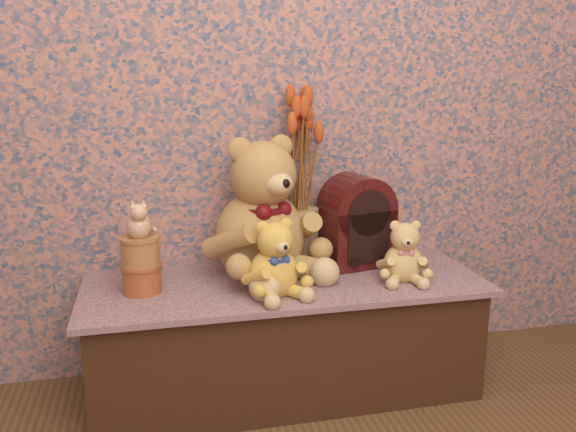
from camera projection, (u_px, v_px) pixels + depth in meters
name	position (u px, v px, depth m)	size (l,w,h in m)	color
display_shelf	(285.00, 335.00, 2.09)	(1.36, 0.53, 0.41)	navy
teddy_large	(260.00, 201.00, 2.05)	(0.42, 0.50, 0.53)	#A1783E
teddy_medium	(273.00, 254.00, 1.88)	(0.21, 0.25, 0.27)	gold
teddy_small	(404.00, 248.00, 2.02)	(0.18, 0.21, 0.23)	tan
cathedral_radio	(356.00, 220.00, 2.17)	(0.24, 0.18, 0.34)	#3B0A0C
ceramic_vase	(301.00, 237.00, 2.18)	(0.13, 0.13, 0.21)	tan
dried_stalks	(301.00, 151.00, 2.11)	(0.22, 0.22, 0.42)	#C34B1F
biscuit_tin_lower	(142.00, 279.00, 1.92)	(0.13, 0.13, 0.09)	#B97836
biscuit_tin_upper	(140.00, 251.00, 1.90)	(0.12, 0.12, 0.09)	#DEAF61
cat_figurine	(138.00, 218.00, 1.87)	(0.09, 0.10, 0.13)	silver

